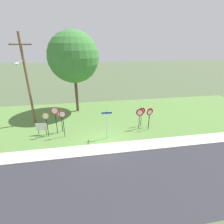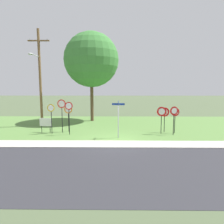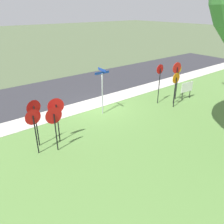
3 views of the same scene
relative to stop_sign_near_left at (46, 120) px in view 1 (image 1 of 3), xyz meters
The scene contains 16 objects.
ground_plane 5.88m from the stop_sign_near_left, 22.70° to the right, with size 160.00×160.00×0.00m, color #4C5B3D.
road_asphalt 8.85m from the stop_sign_near_left, 53.44° to the right, with size 44.00×6.40×0.01m, color #2D2D33.
sidewalk_strip 6.21m from the stop_sign_near_left, 29.83° to the right, with size 44.00×1.60×0.06m, color #BCB7AD.
grass_median 6.68m from the stop_sign_near_left, 36.66° to the left, with size 44.00×12.00×0.04m, color #567F3D.
stop_sign_near_left is the anchor object (origin of this frame).
stop_sign_near_right 0.94m from the stop_sign_near_left, 28.80° to the left, with size 0.73×0.12×2.84m.
stop_sign_far_left 1.59m from the stop_sign_near_left, 11.14° to the right, with size 0.63×0.09×2.68m.
stop_sign_far_center 1.48m from the stop_sign_near_left, 32.53° to the left, with size 0.69×0.09×2.30m.
yield_sign_near_left 10.06m from the stop_sign_near_left, ahead, with size 0.69×0.15×2.32m.
yield_sign_near_right 10.34m from the stop_sign_near_left, ahead, with size 0.71×0.11×2.16m.
yield_sign_far_left 9.12m from the stop_sign_near_left, ahead, with size 0.77×0.17×2.27m.
yield_sign_far_right 9.57m from the stop_sign_near_left, ahead, with size 0.77×0.10×2.14m.
street_name_post 5.68m from the stop_sign_near_left, 12.93° to the right, with size 0.96×0.82×2.84m.
utility_pole 5.10m from the stop_sign_near_left, 122.27° to the left, with size 2.10×2.40×9.44m.
notice_board 1.22m from the stop_sign_near_left, 145.10° to the left, with size 1.10×0.16×1.25m.
oak_tree_left 8.66m from the stop_sign_near_left, 67.63° to the left, with size 6.11×6.11×9.97m.
Camera 1 is at (-1.45, -12.69, 8.28)m, focal length 26.50 mm.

